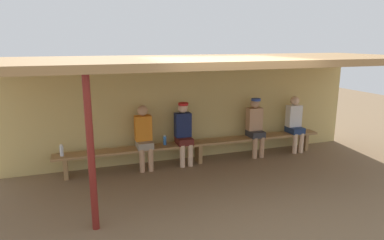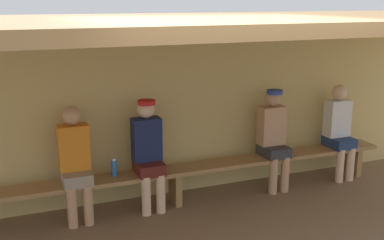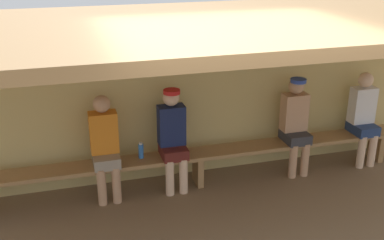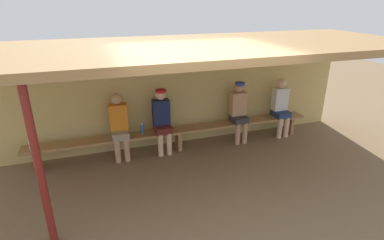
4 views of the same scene
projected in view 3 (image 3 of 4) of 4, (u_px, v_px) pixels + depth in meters
The scene contains 8 objects.
back_wall at pixel (189, 96), 6.43m from camera, with size 8.00×0.20×2.20m, color tan.
dugout_roof at pixel (223, 26), 4.84m from camera, with size 8.00×2.80×0.12m, color #9E7547.
bench at pixel (198, 157), 6.29m from camera, with size 6.00×0.36×0.46m.
player_middle at pixel (105, 144), 5.86m from camera, with size 0.34×0.42×1.34m.
player_with_sunglasses at pixel (296, 121), 6.52m from camera, with size 0.34×0.42×1.34m.
player_shirtless_tan at pixel (364, 115), 6.80m from camera, with size 0.34×0.42×1.34m.
player_near_post at pixel (173, 135), 6.07m from camera, with size 0.34×0.42×1.34m.
water_bottle_green at pixel (141, 151), 6.08m from camera, with size 0.07×0.07×0.21m.
Camera 3 is at (-1.64, -3.88, 3.14)m, focal length 44.72 mm.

